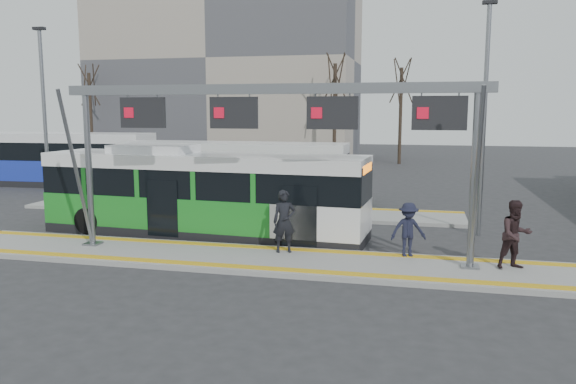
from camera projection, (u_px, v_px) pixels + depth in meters
name	position (u px, v px, depth m)	size (l,w,h in m)	color
ground	(280.00, 263.00, 16.94)	(120.00, 120.00, 0.00)	#2D2D30
platform_main	(280.00, 261.00, 16.92)	(22.00, 3.00, 0.15)	gray
platform_second	(237.00, 210.00, 25.53)	(20.00, 3.00, 0.15)	gray
tactile_main	(280.00, 258.00, 16.91)	(22.00, 2.65, 0.02)	gold
tactile_second	(245.00, 204.00, 26.63)	(20.00, 0.35, 0.02)	gold
gantry	(270.00, 120.00, 16.63)	(13.00, 1.68, 5.20)	slate
apartment_block	(229.00, 61.00, 53.43)	(24.50, 12.50, 18.40)	#A39787
hero_bus	(203.00, 194.00, 20.59)	(12.15, 3.32, 3.30)	black
bg_bus_green	(233.00, 171.00, 28.86)	(11.73, 2.50, 2.93)	black
bg_bus_blue	(53.00, 160.00, 34.18)	(12.37, 3.22, 3.20)	black
passenger_a	(284.00, 221.00, 17.55)	(0.72, 0.47, 1.96)	black
passenger_b	(516.00, 235.00, 15.71)	(0.95, 0.74, 1.95)	#2C1D20
passenger_c	(408.00, 230.00, 17.01)	(1.08, 0.62, 1.67)	black
tree_left	(335.00, 79.00, 42.71)	(1.40, 1.40, 9.14)	#382B21
tree_mid	(401.00, 81.00, 46.99)	(1.40, 1.40, 9.15)	#382B21
tree_far	(89.00, 86.00, 48.70)	(1.40, 1.40, 8.78)	#382B21
lamp_west	(45.00, 118.00, 24.09)	(0.50, 0.25, 8.03)	slate
lamp_east	(484.00, 115.00, 20.04)	(0.50, 0.25, 8.35)	slate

